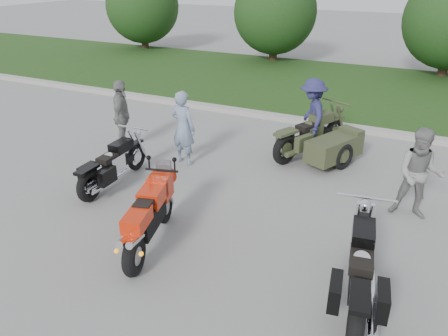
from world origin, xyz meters
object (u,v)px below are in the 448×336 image
at_px(cruiser_sidecar, 323,143).
at_px(person_denim, 312,115).
at_px(sportbike_red, 149,216).
at_px(person_stripe, 183,128).
at_px(cruiser_left, 111,167).
at_px(person_grey, 420,174).
at_px(person_back, 122,116).
at_px(cruiser_right, 360,273).

relative_size(cruiser_sidecar, person_denim, 1.32).
height_order(sportbike_red, person_stripe, person_stripe).
xyz_separation_m(cruiser_left, person_stripe, (0.71, 1.62, 0.41)).
distance_m(sportbike_red, person_stripe, 3.27).
height_order(cruiser_left, person_denim, person_denim).
relative_size(person_grey, person_back, 0.97).
xyz_separation_m(cruiser_right, cruiser_sidecar, (-1.58, 4.34, -0.03)).
bearing_deg(cruiser_left, cruiser_right, -15.96).
relative_size(cruiser_right, cruiser_sidecar, 1.04).
relative_size(person_grey, person_denim, 0.95).
bearing_deg(sportbike_red, person_back, 118.00).
relative_size(cruiser_left, cruiser_sidecar, 0.93).
distance_m(cruiser_left, cruiser_right, 5.21).
height_order(cruiser_right, person_back, person_back).
xyz_separation_m(cruiser_right, person_grey, (0.47, 2.68, 0.35)).
bearing_deg(cruiser_right, person_back, 145.42).
xyz_separation_m(sportbike_red, cruiser_left, (-1.90, 1.42, -0.15)).
distance_m(cruiser_left, person_stripe, 1.82).
height_order(cruiser_sidecar, person_stripe, person_stripe).
bearing_deg(person_back, cruiser_right, -142.74).
xyz_separation_m(person_stripe, person_denim, (2.32, 1.98, 0.04)).
bearing_deg(person_back, person_stripe, -117.84).
relative_size(person_denim, person_back, 1.02).
relative_size(sportbike_red, person_stripe, 1.21).
bearing_deg(cruiser_sidecar, person_denim, 153.59).
xyz_separation_m(sportbike_red, person_back, (-2.88, 3.07, 0.28)).
height_order(cruiser_sidecar, person_denim, person_denim).
distance_m(cruiser_left, cruiser_sidecar, 4.63).
height_order(cruiser_sidecar, person_grey, person_grey).
relative_size(cruiser_right, person_back, 1.41).
xyz_separation_m(cruiser_sidecar, person_denim, (-0.45, 0.54, 0.43)).
height_order(cruiser_left, cruiser_sidecar, cruiser_sidecar).
height_order(cruiser_right, cruiser_sidecar, cruiser_sidecar).
height_order(sportbike_red, person_denim, person_denim).
bearing_deg(person_grey, cruiser_left, -169.43).
height_order(person_stripe, person_back, person_back).
distance_m(cruiser_sidecar, person_stripe, 3.14).
relative_size(person_stripe, person_grey, 1.01).
xyz_separation_m(sportbike_red, person_grey, (3.63, 2.82, 0.25)).
distance_m(cruiser_sidecar, person_denim, 0.82).
bearing_deg(cruiser_sidecar, cruiser_right, -45.81).
distance_m(cruiser_right, person_grey, 2.74).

